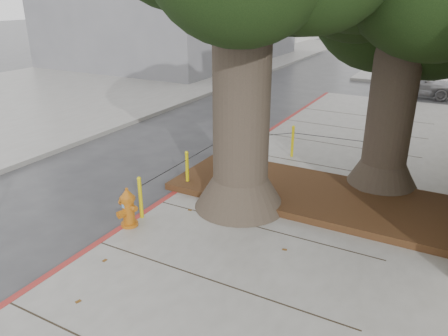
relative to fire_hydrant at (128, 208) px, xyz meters
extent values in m
plane|color=#28282B|center=(1.90, -0.79, -0.56)|extent=(140.00, 140.00, 0.00)
cube|color=slate|center=(-12.10, 9.21, -0.49)|extent=(14.00, 60.00, 0.15)
cube|color=maroon|center=(-0.10, 1.71, -0.49)|extent=(0.14, 26.00, 0.16)
cube|color=black|center=(2.80, 3.11, -0.33)|extent=(6.40, 2.60, 0.16)
cone|color=#4C3F33|center=(1.60, 1.91, -0.06)|extent=(2.04, 2.04, 0.70)
cylinder|color=#4C3F33|center=(1.60, 1.91, 1.97)|extent=(1.20, 1.20, 4.22)
cone|color=#4C3F33|center=(4.20, 4.41, -0.06)|extent=(1.77, 1.77, 0.70)
cylinder|color=#4C3F33|center=(4.20, 4.41, 1.76)|extent=(1.04, 1.04, 3.84)
cylinder|color=#CDBB0B|center=(0.00, 0.41, 0.04)|extent=(0.08, 0.08, 0.90)
sphere|color=#CDBB0B|center=(0.00, 0.41, 0.49)|extent=(0.09, 0.09, 0.09)
cylinder|color=#CDBB0B|center=(0.00, 2.21, 0.04)|extent=(0.08, 0.08, 0.90)
sphere|color=#CDBB0B|center=(0.00, 2.21, 0.49)|extent=(0.09, 0.09, 0.09)
cylinder|color=#CDBB0B|center=(0.00, 4.01, 0.04)|extent=(0.08, 0.08, 0.90)
sphere|color=#CDBB0B|center=(0.00, 4.01, 0.49)|extent=(0.09, 0.09, 0.09)
cylinder|color=#CDBB0B|center=(1.50, 5.51, 0.04)|extent=(0.08, 0.08, 0.90)
sphere|color=#CDBB0B|center=(1.50, 5.51, 0.49)|extent=(0.09, 0.09, 0.09)
cylinder|color=#CDBB0B|center=(3.70, 5.71, 0.04)|extent=(0.08, 0.08, 0.90)
sphere|color=#CDBB0B|center=(3.70, 5.71, 0.49)|extent=(0.09, 0.09, 0.09)
cylinder|color=black|center=(0.00, 1.31, 0.31)|extent=(0.02, 1.80, 0.02)
cylinder|color=black|center=(0.00, 3.11, 0.31)|extent=(0.02, 1.80, 0.02)
cylinder|color=black|center=(0.75, 4.76, 0.31)|extent=(1.51, 1.51, 0.02)
cylinder|color=black|center=(2.60, 5.61, 0.31)|extent=(2.20, 0.22, 0.02)
cylinder|color=#B76112|center=(0.00, 0.01, -0.38)|extent=(0.42, 0.42, 0.07)
cylinder|color=#B76112|center=(0.00, 0.01, -0.08)|extent=(0.29, 0.29, 0.55)
cylinder|color=#B76112|center=(0.00, 0.01, 0.20)|extent=(0.38, 0.38, 0.08)
cone|color=#B76112|center=(0.00, 0.01, 0.31)|extent=(0.35, 0.35, 0.15)
cylinder|color=#B76112|center=(0.00, 0.01, 0.41)|extent=(0.07, 0.07, 0.05)
cylinder|color=#B76112|center=(-0.14, 0.04, 0.05)|extent=(0.17, 0.13, 0.10)
cylinder|color=#B76112|center=(0.14, -0.03, 0.05)|extent=(0.17, 0.13, 0.10)
cylinder|color=#B76112|center=(-0.03, -0.12, -0.08)|extent=(0.17, 0.18, 0.14)
cube|color=#5999D8|center=(-0.03, -0.11, 0.07)|extent=(0.08, 0.02, 0.08)
imported|color=gray|center=(3.51, 16.63, 0.10)|extent=(3.95, 1.78, 1.32)
imported|color=black|center=(-10.81, 18.05, 0.00)|extent=(1.88, 3.98, 1.12)
camera|label=1|loc=(5.52, -6.03, 4.07)|focal=35.00mm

